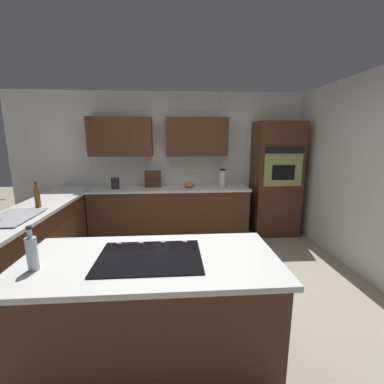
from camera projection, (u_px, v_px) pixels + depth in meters
ground_plane at (177, 285)px, 3.17m from camera, size 14.00×14.00×0.00m
wall_back at (171, 157)px, 4.88m from camera, size 6.00×0.44×2.60m
wall_left at (363, 175)px, 3.37m from camera, size 0.10×4.00×2.60m
lower_cabinets_back at (170, 213)px, 4.76m from camera, size 2.80×0.60×0.86m
countertop_back at (170, 189)px, 4.67m from camera, size 2.84×0.64×0.04m
lower_cabinets_side at (42, 239)px, 3.49m from camera, size 0.60×2.90×0.86m
countertop_side at (38, 207)px, 3.40m from camera, size 0.64×2.94×0.04m
island_base at (152, 313)px, 2.02m from camera, size 1.83×0.83×0.86m
island_top at (150, 260)px, 1.93m from camera, size 1.91×0.91×0.04m
wall_oven at (275, 179)px, 4.77m from camera, size 0.80×0.66×2.06m
sink_unit at (11, 217)px, 2.86m from camera, size 0.46×0.70×0.23m
cooktop at (150, 257)px, 1.93m from camera, size 0.76×0.56×0.03m
blender at (222, 180)px, 4.66m from camera, size 0.15×0.15×0.33m
mixing_bowl at (189, 185)px, 4.64m from camera, size 0.19×0.19×0.11m
spice_rack at (153, 179)px, 4.69m from camera, size 0.29×0.11×0.30m
kettle at (115, 183)px, 4.53m from camera, size 0.14×0.14×0.20m
dish_soap_bottle at (37, 197)px, 3.31m from camera, size 0.07×0.07×0.33m
oil_bottle at (32, 252)px, 1.73m from camera, size 0.07×0.07×0.31m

